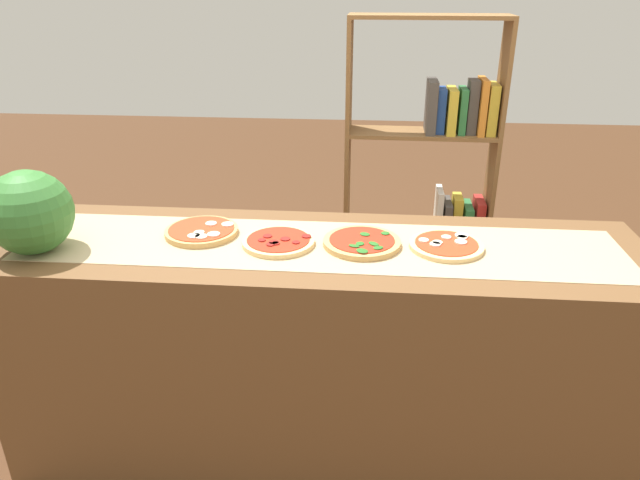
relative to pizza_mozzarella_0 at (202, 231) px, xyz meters
name	(u,v)px	position (x,y,z in m)	size (l,w,h in m)	color
ground_plane	(320,443)	(0.43, -0.05, -0.91)	(12.00, 12.00, 0.00)	#4C2D19
counter	(320,352)	(0.43, -0.05, -0.46)	(2.28, 0.63, 0.90)	brown
parchment_paper	(320,245)	(0.43, -0.05, -0.01)	(2.08, 0.42, 0.00)	tan
pizza_mozzarella_0	(202,231)	(0.00, 0.00, 0.00)	(0.26, 0.26, 0.03)	tan
pizza_pepperoni_1	(278,242)	(0.29, -0.06, 0.00)	(0.25, 0.25, 0.02)	#E5C17F
pizza_spinach_2	(362,242)	(0.58, -0.04, 0.00)	(0.27, 0.27, 0.03)	tan
pizza_mozzarella_3	(446,245)	(0.87, -0.04, 0.00)	(0.26, 0.26, 0.02)	#E5C17F
watermelon	(29,212)	(-0.52, -0.18, 0.13)	(0.28, 0.28, 0.28)	#387A33
bookshelf	(436,185)	(0.93, 0.91, -0.11)	(0.73, 0.23, 1.60)	brown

